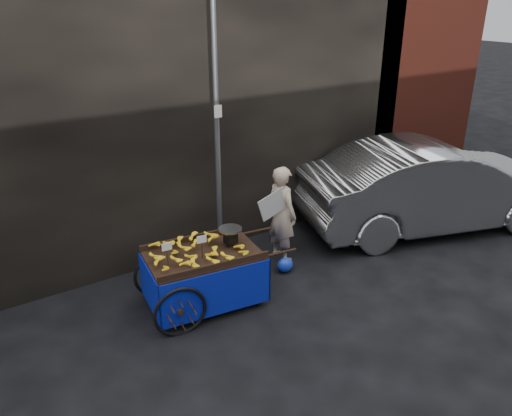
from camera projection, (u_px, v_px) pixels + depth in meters
ground at (248, 298)px, 7.09m from camera, size 80.00×80.00×0.00m
building_wall at (182, 90)px, 8.28m from camera, size 13.50×2.00×5.00m
street_pole at (217, 137)px, 7.44m from camera, size 0.12×0.10×4.00m
banana_cart at (200, 260)px, 6.67m from camera, size 2.18×1.22×1.13m
vendor at (282, 214)px, 7.84m from camera, size 0.76×0.60×1.57m
plastic_bag at (285, 265)px, 7.70m from camera, size 0.26×0.21×0.24m
parked_car at (433, 185)px, 8.98m from camera, size 5.10×3.10×1.59m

